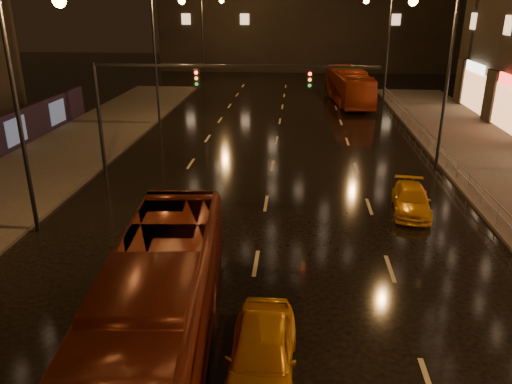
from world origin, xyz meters
TOP-DOWN VIEW (x-y plane):
  - ground at (0.00, 20.00)m, footprint 140.00×140.00m
  - traffic_signal at (-5.06, 20.00)m, footprint 15.31×0.32m
  - railing_right at (10.20, 18.00)m, footprint 0.05×56.00m
  - bus_red at (-2.17, 4.38)m, footprint 3.65×11.73m
  - bus_curb at (6.27, 42.54)m, footprint 3.95×11.86m
  - taxi_near at (0.66, 3.91)m, footprint 1.78×4.40m
  - taxi_far at (6.84, 15.56)m, footprint 2.08×4.15m

SIDE VIEW (x-z plane):
  - ground at x=0.00m, z-range 0.00..0.00m
  - taxi_far at x=6.84m, z-range 0.00..1.16m
  - taxi_near at x=0.66m, z-range 0.00..1.50m
  - railing_right at x=10.20m, z-range 0.40..1.40m
  - bus_red at x=-2.17m, z-range 0.00..3.22m
  - bus_curb at x=6.27m, z-range 0.00..3.24m
  - traffic_signal at x=-5.06m, z-range 1.64..7.84m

